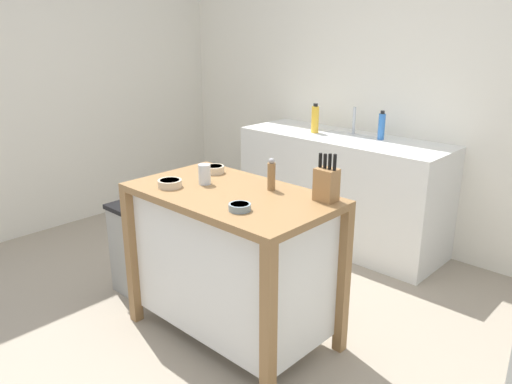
{
  "coord_description": "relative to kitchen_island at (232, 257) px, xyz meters",
  "views": [
    {
      "loc": [
        1.88,
        -1.66,
        1.75
      ],
      "look_at": [
        0.01,
        0.33,
        0.84
      ],
      "focal_mm": 35.29,
      "sensor_mm": 36.0,
      "label": 1
    }
  ],
  "objects": [
    {
      "name": "bowl_ceramic_wide",
      "position": [
        -0.34,
        0.19,
        0.42
      ],
      "size": [
        0.12,
        0.12,
        0.04
      ],
      "color": "beige",
      "rests_on": "kitchen_island"
    },
    {
      "name": "bowl_ceramic_small",
      "position": [
        -0.31,
        -0.17,
        0.42
      ],
      "size": [
        0.13,
        0.13,
        0.04
      ],
      "color": "beige",
      "rests_on": "kitchen_island"
    },
    {
      "name": "sink_faucet",
      "position": [
        -0.33,
        1.73,
        0.51
      ],
      "size": [
        0.02,
        0.02,
        0.22
      ],
      "color": "#B7BCC1",
      "rests_on": "sink_counter"
    },
    {
      "name": "ground_plane",
      "position": [
        -0.01,
        -0.13,
        -0.5
      ],
      "size": [
        5.86,
        5.86,
        0.0
      ],
      "primitive_type": "plane",
      "color": "gray",
      "rests_on": "ground"
    },
    {
      "name": "pepper_grinder",
      "position": [
        0.14,
        0.18,
        0.48
      ],
      "size": [
        0.04,
        0.04,
        0.18
      ],
      "color": "olive",
      "rests_on": "kitchen_island"
    },
    {
      "name": "sink_counter",
      "position": [
        -0.33,
        1.59,
        -0.05
      ],
      "size": [
        1.74,
        0.6,
        0.9
      ],
      "color": "silver",
      "rests_on": "ground"
    },
    {
      "name": "bowl_stoneware_deep",
      "position": [
        0.24,
        -0.17,
        0.41
      ],
      "size": [
        0.11,
        0.11,
        0.03
      ],
      "color": "gray",
      "rests_on": "kitchen_island"
    },
    {
      "name": "wall_back",
      "position": [
        -0.01,
        1.94,
        0.8
      ],
      "size": [
        4.86,
        0.1,
        2.6
      ],
      "primitive_type": "cube",
      "color": "silver",
      "rests_on": "ground"
    },
    {
      "name": "wall_left",
      "position": [
        -2.44,
        0.6,
        0.8
      ],
      "size": [
        0.1,
        2.67,
        2.6
      ],
      "primitive_type": "cube",
      "color": "silver",
      "rests_on": "ground"
    },
    {
      "name": "knife_block",
      "position": [
        0.46,
        0.23,
        0.49
      ],
      "size": [
        0.11,
        0.09,
        0.25
      ],
      "color": "#9E7042",
      "rests_on": "kitchen_island"
    },
    {
      "name": "drinking_cup",
      "position": [
        -0.21,
        -0.0,
        0.45
      ],
      "size": [
        0.07,
        0.07,
        0.11
      ],
      "color": "silver",
      "rests_on": "kitchen_island"
    },
    {
      "name": "bottle_dish_soap",
      "position": [
        -0.05,
        1.68,
        0.51
      ],
      "size": [
        0.05,
        0.05,
        0.22
      ],
      "color": "blue",
      "rests_on": "sink_counter"
    },
    {
      "name": "trash_bin",
      "position": [
        -0.82,
        -0.07,
        -0.18
      ],
      "size": [
        0.36,
        0.28,
        0.63
      ],
      "color": "gray",
      "rests_on": "ground"
    },
    {
      "name": "bottle_spray_cleaner",
      "position": [
        -0.59,
        1.54,
        0.52
      ],
      "size": [
        0.06,
        0.06,
        0.24
      ],
      "color": "yellow",
      "rests_on": "sink_counter"
    },
    {
      "name": "kitchen_island",
      "position": [
        0.0,
        0.0,
        0.0
      ],
      "size": [
        1.16,
        0.67,
        0.89
      ],
      "color": "olive",
      "rests_on": "ground"
    }
  ]
}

